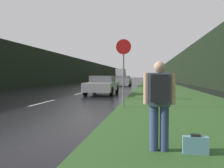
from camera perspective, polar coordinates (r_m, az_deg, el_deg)
grass_verge at (r=42.91m, az=10.77°, el=0.01°), size 6.00×240.00×0.02m
lane_stripe_b at (r=12.87m, az=-16.29°, el=-4.35°), size 0.12×3.00×0.01m
lane_stripe_c at (r=19.42m, az=-7.58°, el=-2.21°), size 0.12×3.00×0.01m
lane_stripe_d at (r=26.20m, az=-3.32°, el=-1.14°), size 0.12×3.00×0.01m
lane_stripe_e at (r=33.08m, az=-0.82°, el=-0.51°), size 0.12×3.00×0.01m
treeline_far_side at (r=55.08m, az=-7.74°, el=3.10°), size 2.00×140.00×5.15m
treeline_near_side at (r=53.44m, az=16.83°, el=3.67°), size 2.00×140.00×6.25m
stop_sign at (r=10.42m, az=2.78°, el=4.31°), size 0.66×0.07×3.00m
hitchhiker_with_backpack at (r=4.37m, az=11.31°, el=-3.82°), size 0.57×0.41×1.65m
suitcase at (r=4.54m, az=19.41°, el=-13.74°), size 0.44×0.16×0.37m
car_passing_near at (r=17.82m, az=-2.32°, el=-0.24°), size 2.05×4.66×1.42m
car_passing_far at (r=33.69m, az=2.83°, el=0.82°), size 2.04×4.60×1.45m
delivery_truck at (r=67.08m, az=2.21°, el=2.23°), size 2.48×6.96×3.46m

